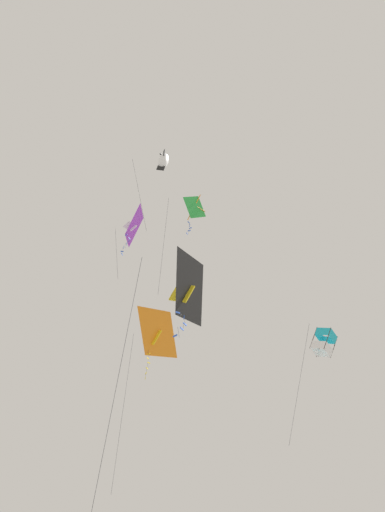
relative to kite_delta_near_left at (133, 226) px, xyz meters
name	(u,v)px	position (x,y,z in m)	size (l,w,h in m)	color
kite_delta_near_left	(133,226)	(0.00, 0.00, 0.00)	(1.75, 2.60, 4.90)	purple
kite_box_far_centre	(324,343)	(10.73, 3.96, -6.44)	(3.53, 3.17, 6.59)	#1EB2C6
kite_diamond_low_drifter	(194,208)	(3.75, -0.52, 0.91)	(2.74, 2.71, 7.46)	green
kite_fish_upper_right	(163,161)	(2.05, -3.20, 2.06)	(2.14, 2.31, 5.62)	white
kite_delta_near_right	(188,290)	(3.80, -6.24, -12.57)	(3.30, 3.79, 8.80)	black
kite_delta_mid_left	(157,334)	(1.29, 4.09, -5.16)	(3.01, 3.68, 10.24)	orange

